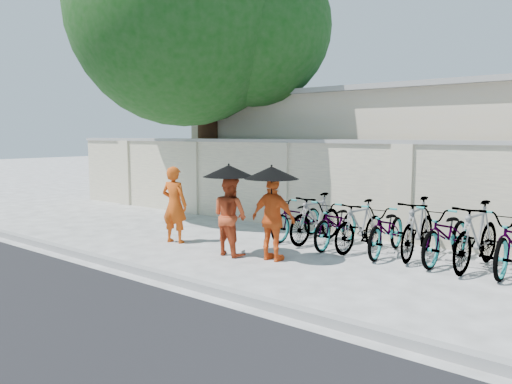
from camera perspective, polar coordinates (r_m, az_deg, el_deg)
The scene contains 18 objects.
ground at distance 9.10m, azimuth -3.46°, elevation -7.34°, with size 80.00×80.00×0.00m, color silver.
kerb at distance 7.95m, azimuth -11.82°, elevation -9.08°, with size 40.00×0.16×0.12m, color gray.
compound_wall at distance 10.98m, azimuth 11.76°, elevation 0.23°, with size 20.00×0.30×2.00m, color beige.
building_behind at distance 14.11m, azimuth 22.53°, elevation 3.69°, with size 14.00×6.00×3.20m, color beige.
shade_tree at distance 13.82m, azimuth -6.76°, elevation 18.69°, with size 6.70×6.20×8.20m.
monk_left at distance 10.22m, azimuth -9.31°, elevation -1.43°, with size 0.57×0.37×1.56m, color #C4460E.
monk_center at distance 9.07m, azimuth -3.00°, elevation -2.73°, with size 0.70×0.55×1.44m, color #BD421E.
parasol_center at distance 8.88m, azimuth -3.13°, elevation 2.42°, with size 0.92×0.92×0.83m.
monk_right at distance 8.64m, azimuth 1.99°, elevation -3.11°, with size 0.86×0.36×1.47m, color #E0561A.
parasol_right at distance 8.47m, azimuth 1.79°, elevation 2.22°, with size 0.94×0.94×0.82m.
bike_0 at distance 10.54m, azimuth 4.74°, elevation -2.91°, with size 0.60×1.73×0.91m, color #908FA3.
bike_1 at distance 10.17m, azimuth 6.87°, elevation -3.00°, with size 0.47×1.67×1.01m, color #908FA3.
bike_2 at distance 9.87m, azimuth 9.25°, elevation -3.54°, with size 0.62×1.78×0.94m, color #908FA3.
bike_3 at distance 9.58m, azimuth 11.80°, elevation -3.80°, with size 0.45×1.61×0.97m, color #908FA3.
bike_4 at distance 9.42m, azimuth 14.76°, elevation -4.12°, with size 0.63×1.81×0.95m, color #908FA3.
bike_5 at distance 9.33m, azimuth 18.01°, elevation -3.93°, with size 0.50×1.79×1.07m, color #908FA3.
bike_6 at distance 9.15m, azimuth 20.99°, elevation -4.47°, with size 0.67×1.91×1.00m, color #908FA3.
bike_7 at distance 8.86m, azimuth 23.90°, elevation -4.61°, with size 0.52×1.85×1.11m, color #908FA3.
Camera 1 is at (5.94, -6.54, 2.18)m, focal length 35.00 mm.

